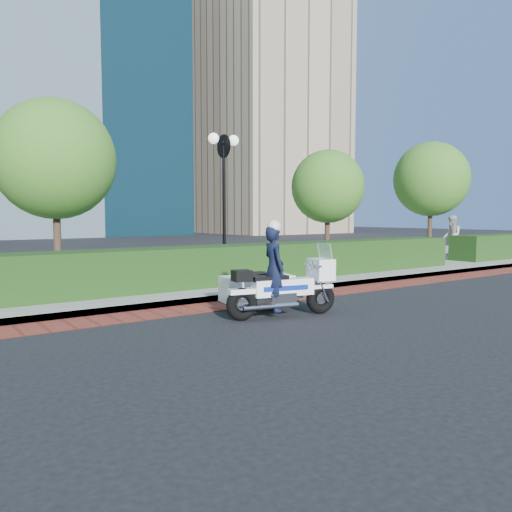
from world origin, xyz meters
TOP-DOWN VIEW (x-y plane):
  - ground at (0.00, 0.00)m, footprint 120.00×120.00m
  - brick_strip at (0.00, 1.50)m, footprint 60.00×1.00m
  - sidewalk at (0.00, 6.00)m, footprint 60.00×8.00m
  - hedge_main at (0.00, 3.60)m, footprint 18.00×1.20m
  - lamppost at (1.00, 5.20)m, footprint 1.02×0.70m
  - tree_b at (-3.50, 6.50)m, footprint 3.20×3.20m
  - tree_c at (6.50, 6.50)m, footprint 2.80×2.80m
  - tree_d at (13.00, 6.50)m, footprint 3.40×3.40m
  - tower_center at (8.00, 44.00)m, footprint 18.00×15.00m
  - tower_right at (28.00, 38.00)m, footprint 14.00×12.00m
  - police_motorcycle at (-1.09, 0.13)m, footprint 2.28×1.86m
  - pedestrian at (12.85, 5.26)m, footprint 1.11×1.11m

SIDE VIEW (x-z plane):
  - ground at x=0.00m, z-range 0.00..0.00m
  - brick_strip at x=0.00m, z-range 0.00..0.01m
  - sidewalk at x=0.00m, z-range 0.00..0.15m
  - police_motorcycle at x=-1.09m, z-range -0.29..1.57m
  - hedge_main at x=0.00m, z-range 0.15..1.15m
  - pedestrian at x=12.85m, z-range 0.15..1.96m
  - lamppost at x=1.00m, z-range 0.85..5.06m
  - tree_c at x=6.50m, z-range 0.90..5.20m
  - tree_b at x=-3.50m, z-range 0.99..5.88m
  - tree_d at x=13.00m, z-range 1.03..6.19m
  - tower_right at x=28.00m, z-range 0.00..28.00m
  - tower_center at x=8.00m, z-range 0.00..46.00m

